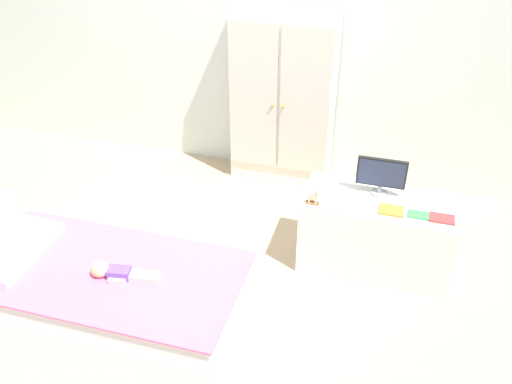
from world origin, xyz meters
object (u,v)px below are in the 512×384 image
object	(u,v)px
bed	(109,287)
book_red	(442,218)
rocking_horse_toy	(314,198)
book_orange	(391,210)
doll	(112,271)
book_green	(418,215)
wardrobe	(282,98)
tv_monitor	(381,174)
tv_stand	(376,233)

from	to	relation	value
bed	book_red	size ratio (longest dim) A/B	11.32
rocking_horse_toy	book_orange	size ratio (longest dim) A/B	0.71
doll	rocking_horse_toy	xyz separation A→B (m)	(1.03, 0.69, 0.25)
book_green	bed	bearing A→B (deg)	-157.52
wardrobe	rocking_horse_toy	bearing A→B (deg)	-66.50
tv_monitor	book_green	world-z (taller)	tv_monitor
wardrobe	book_green	xyz separation A→B (m)	(1.08, -1.00, -0.19)
bed	rocking_horse_toy	size ratio (longest dim) A/B	15.58
tv_monitor	wardrobe	bearing A→B (deg)	135.09
bed	tv_stand	world-z (taller)	tv_stand
rocking_horse_toy	book_green	size ratio (longest dim) A/B	0.85
wardrobe	rocking_horse_toy	world-z (taller)	wardrobe
bed	book_red	distance (m)	2.02
doll	book_orange	xyz separation A→B (m)	(1.50, 0.75, 0.22)
wardrobe	book_orange	distance (m)	1.38
bed	tv_monitor	world-z (taller)	tv_monitor
wardrobe	book_red	world-z (taller)	wardrobe
book_red	tv_monitor	bearing A→B (deg)	155.71
tv_stand	book_orange	bearing A→B (deg)	-54.48
bed	book_red	xyz separation A→B (m)	(1.86, 0.71, 0.38)
doll	book_red	xyz separation A→B (m)	(1.79, 0.75, 0.21)
rocking_horse_toy	book_red	world-z (taller)	rocking_horse_toy
book_red	wardrobe	bearing A→B (deg)	140.51
tv_stand	rocking_horse_toy	distance (m)	0.52
tv_stand	book_red	bearing A→B (deg)	-15.20
doll	rocking_horse_toy	bearing A→B (deg)	33.99
tv_stand	book_orange	xyz separation A→B (m)	(0.07, -0.10, 0.26)
rocking_horse_toy	bed	bearing A→B (deg)	-148.88
wardrobe	book_green	size ratio (longest dim) A/B	11.34
tv_monitor	book_orange	distance (m)	0.24
book_green	wardrobe	bearing A→B (deg)	137.18
wardrobe	rocking_horse_toy	xyz separation A→B (m)	(0.46, -1.05, -0.15)
tv_monitor	book_red	world-z (taller)	tv_monitor
wardrobe	tv_monitor	size ratio (longest dim) A/B	4.60
doll	book_orange	bearing A→B (deg)	26.48
book_orange	doll	bearing A→B (deg)	-153.52
bed	tv_stand	distance (m)	1.70
doll	rocking_horse_toy	world-z (taller)	rocking_horse_toy
rocking_horse_toy	doll	bearing A→B (deg)	-146.01
bed	wardrobe	distance (m)	1.92
rocking_horse_toy	tv_monitor	bearing A→B (deg)	30.96
rocking_horse_toy	book_red	size ratio (longest dim) A/B	0.73
tv_stand	rocking_horse_toy	bearing A→B (deg)	-159.26
book_orange	book_green	world-z (taller)	book_orange
tv_stand	rocking_horse_toy	size ratio (longest dim) A/B	9.05
tv_monitor	book_green	distance (m)	0.34
wardrobe	tv_monitor	bearing A→B (deg)	-44.91
tv_monitor	tv_stand	bearing A→B (deg)	-74.62
doll	book_red	size ratio (longest dim) A/B	2.73
rocking_horse_toy	book_green	distance (m)	0.63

